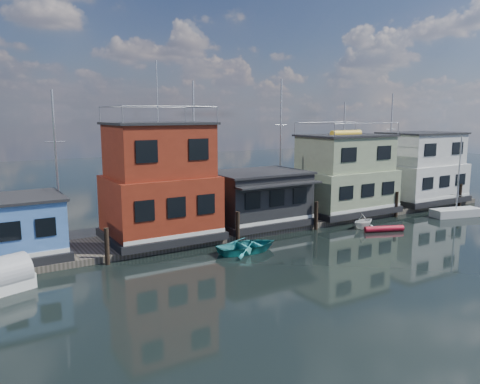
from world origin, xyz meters
TOP-DOWN VIEW (x-y plane):
  - ground at (0.00, 0.00)m, footprint 160.00×160.00m
  - dock at (0.00, 12.00)m, footprint 48.00×5.00m
  - houseboat_blue at (-18.00, 12.00)m, footprint 6.40×4.90m
  - houseboat_red at (-8.50, 12.00)m, footprint 7.40×5.90m
  - houseboat_dark at (-0.50, 11.98)m, footprint 7.40×6.10m
  - houseboat_green at (8.50, 12.00)m, footprint 8.40×5.90m
  - houseboat_white at (18.50, 12.00)m, footprint 8.40×5.90m
  - pilings at (-0.33, 9.20)m, footprint 42.28×0.28m
  - background_masts at (4.76, 18.00)m, footprint 36.40×0.16m
  - dinghy_white at (6.47, 7.66)m, footprint 2.52×2.26m
  - red_kayak at (7.06, 6.10)m, footprint 3.03×1.52m
  - day_sailer at (16.57, 6.59)m, footprint 4.65×2.53m
  - dinghy_teal at (-4.59, 6.97)m, footprint 4.22×3.09m

SIDE VIEW (x-z plane):
  - ground at x=0.00m, z-range 0.00..0.00m
  - dock at x=0.00m, z-range 0.00..0.40m
  - red_kayak at x=7.06m, z-range 0.00..0.45m
  - day_sailer at x=16.57m, z-range -3.07..3.90m
  - dinghy_teal at x=-4.59m, z-range 0.00..0.85m
  - dinghy_white at x=6.47m, z-range 0.00..1.19m
  - pilings at x=-0.33m, z-range 0.00..2.20m
  - houseboat_blue at x=-18.00m, z-range 0.38..4.04m
  - houseboat_dark at x=-0.50m, z-range 0.39..4.45m
  - houseboat_white at x=18.50m, z-range 0.21..6.87m
  - houseboat_green at x=8.50m, z-range 0.03..7.06m
  - houseboat_red at x=-8.50m, z-range -1.83..10.03m
  - background_masts at x=4.76m, z-range -0.45..11.55m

